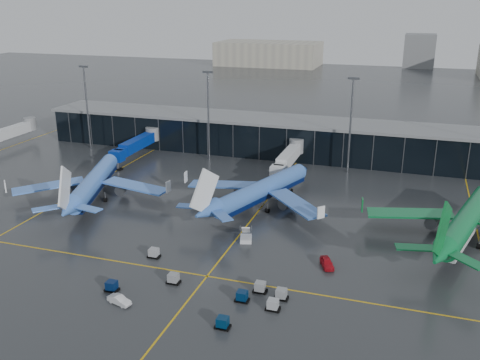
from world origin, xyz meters
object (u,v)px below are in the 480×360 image
(airliner_arkefly, at_px, (93,172))
(service_van_red, at_px, (327,263))
(service_van_white, at_px, (119,300))
(baggage_carts, at_px, (213,290))
(mobile_airstair, at_px, (246,237))
(airliner_aer_lingus, at_px, (469,207))
(airliner_klm_near, at_px, (262,179))

(airliner_arkefly, distance_m, service_van_red, 59.92)
(service_van_white, bearing_deg, baggage_carts, -44.50)
(baggage_carts, xyz_separation_m, mobile_airstair, (-0.92, 20.36, 0.01))
(baggage_carts, height_order, mobile_airstair, mobile_airstair)
(airliner_arkefly, xyz_separation_m, airliner_aer_lingus, (80.82, 2.46, 0.27))
(mobile_airstair, relative_size, service_van_red, 0.80)
(airliner_aer_lingus, xyz_separation_m, service_van_red, (-23.54, -19.07, -6.13))
(baggage_carts, xyz_separation_m, service_van_red, (15.72, 14.68, 0.03))
(airliner_klm_near, distance_m, mobile_airstair, 19.13)
(service_van_red, relative_size, service_van_white, 1.13)
(airliner_klm_near, relative_size, service_van_red, 9.30)
(service_van_white, bearing_deg, airliner_klm_near, 3.54)
(mobile_airstair, xyz_separation_m, service_van_white, (-11.64, -27.62, -0.10))
(airliner_arkefly, xyz_separation_m, service_van_white, (29.00, -38.55, -5.97))
(airliner_arkefly, distance_m, service_van_white, 48.61)
(baggage_carts, relative_size, mobile_airstair, 7.78)
(baggage_carts, bearing_deg, mobile_airstair, 92.59)
(airliner_aer_lingus, relative_size, baggage_carts, 1.57)
(airliner_arkefly, bearing_deg, service_van_red, -34.07)
(airliner_arkefly, distance_m, baggage_carts, 52.35)
(airliner_aer_lingus, bearing_deg, service_van_white, -125.80)
(service_van_white, bearing_deg, airliner_arkefly, 52.42)
(mobile_airstair, distance_m, service_van_white, 29.97)
(baggage_carts, height_order, service_van_red, baggage_carts)
(airliner_aer_lingus, distance_m, service_van_white, 66.38)
(airliner_arkefly, relative_size, baggage_carts, 1.51)
(airliner_arkefly, xyz_separation_m, baggage_carts, (41.56, -31.29, -5.88))
(airliner_klm_near, bearing_deg, airliner_arkefly, -150.19)
(baggage_carts, distance_m, service_van_white, 14.51)
(airliner_aer_lingus, bearing_deg, baggage_carts, -123.47)
(airliner_arkefly, height_order, airliner_aer_lingus, airliner_aer_lingus)
(airliner_arkefly, height_order, mobile_airstair, airliner_arkefly)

